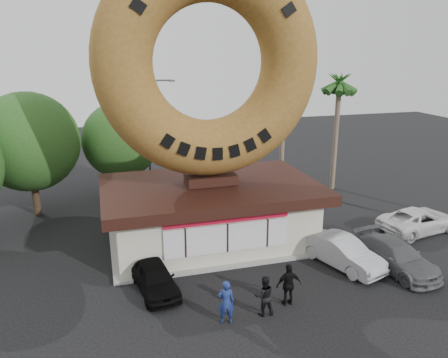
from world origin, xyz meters
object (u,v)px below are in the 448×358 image
at_px(giant_donut, 210,63).
at_px(car_silver, 342,252).
at_px(person_left, 226,302).
at_px(car_white, 419,220).
at_px(donut_shop, 211,211).
at_px(street_lamp, 150,130).
at_px(car_grey, 396,256).
at_px(person_right, 289,285).
at_px(car_black, 155,277).
at_px(person_center, 264,296).

height_order(giant_donut, car_silver, giant_donut).
height_order(person_left, car_silver, person_left).
bearing_deg(car_white, donut_shop, 71.42).
xyz_separation_m(street_lamp, car_grey, (9.48, -15.40, -3.81)).
bearing_deg(car_silver, car_white, 2.61).
bearing_deg(person_right, car_black, -25.42).
xyz_separation_m(giant_donut, street_lamp, (-1.86, 10.00, -4.89)).
bearing_deg(car_silver, person_center, -170.08).
bearing_deg(giant_donut, person_right, -77.37).
height_order(giant_donut, car_black, giant_donut).
bearing_deg(car_grey, donut_shop, 137.81).
height_order(person_center, car_black, person_center).
distance_m(donut_shop, person_right, 6.93).
bearing_deg(person_left, car_grey, -158.50).
relative_size(street_lamp, person_left, 4.50).
relative_size(person_center, car_white, 0.34).
xyz_separation_m(donut_shop, street_lamp, (-1.86, 10.02, 2.72)).
xyz_separation_m(car_black, car_white, (15.32, 2.21, 0.04)).
height_order(donut_shop, street_lamp, street_lamp).
height_order(street_lamp, car_grey, street_lamp).
bearing_deg(person_left, person_right, -160.23).
xyz_separation_m(person_right, car_black, (-5.09, 2.57, -0.27)).
xyz_separation_m(person_left, car_silver, (6.64, 2.82, -0.18)).
xyz_separation_m(person_right, car_white, (10.23, 4.77, -0.23)).
relative_size(person_left, person_right, 0.99).
xyz_separation_m(person_center, car_white, (11.44, 5.16, -0.15)).
bearing_deg(car_grey, person_left, -175.52).
xyz_separation_m(donut_shop, person_right, (1.51, -6.71, -0.86)).
relative_size(car_black, car_white, 0.77).
bearing_deg(street_lamp, car_silver, -63.37).
distance_m(street_lamp, car_grey, 18.48).
bearing_deg(donut_shop, giant_donut, 90.00).
xyz_separation_m(donut_shop, person_center, (0.30, -7.09, -0.94)).
bearing_deg(person_center, giant_donut, -81.17).
bearing_deg(car_silver, street_lamp, 98.31).
xyz_separation_m(street_lamp, person_right, (3.36, -16.72, -3.58)).
xyz_separation_m(street_lamp, person_center, (2.15, -17.11, -3.66)).
bearing_deg(person_left, car_silver, -147.01).
bearing_deg(donut_shop, car_grey, -35.20).
distance_m(car_silver, car_grey, 2.48).
distance_m(person_left, car_white, 14.04).
distance_m(donut_shop, car_white, 11.94).
relative_size(car_silver, car_white, 0.89).
bearing_deg(car_grey, car_white, 32.98).
distance_m(car_silver, car_white, 6.83).
bearing_deg(street_lamp, car_black, -96.97).
bearing_deg(person_left, giant_donut, -90.09).
bearing_deg(car_white, person_center, 105.05).
distance_m(giant_donut, person_center, 11.12).
distance_m(donut_shop, car_grey, 9.40).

